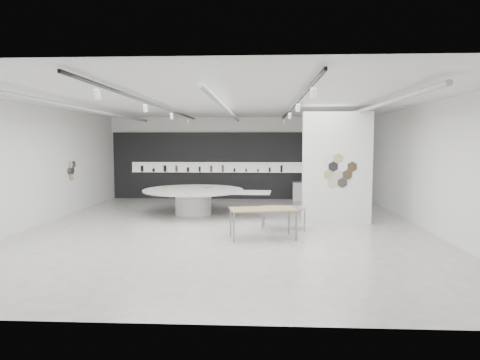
{
  "coord_description": "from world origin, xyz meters",
  "views": [
    {
      "loc": [
        1.06,
        -12.92,
        2.62
      ],
      "look_at": [
        0.35,
        1.2,
        1.38
      ],
      "focal_mm": 32.0,
      "sensor_mm": 36.0,
      "label": 1
    }
  ],
  "objects_px": {
    "partition_column": "(337,168)",
    "display_island": "(195,198)",
    "sample_table_stone": "(284,209)",
    "sample_table_wood": "(263,211)",
    "kitchen_counter": "(309,191)"
  },
  "relations": [
    {
      "from": "display_island",
      "to": "sample_table_wood",
      "type": "height_order",
      "value": "display_island"
    },
    {
      "from": "partition_column",
      "to": "kitchen_counter",
      "type": "relative_size",
      "value": 2.4
    },
    {
      "from": "display_island",
      "to": "kitchen_counter",
      "type": "distance_m",
      "value": 6.11
    },
    {
      "from": "kitchen_counter",
      "to": "sample_table_wood",
      "type": "bearing_deg",
      "value": -103.82
    },
    {
      "from": "partition_column",
      "to": "display_island",
      "type": "height_order",
      "value": "partition_column"
    },
    {
      "from": "partition_column",
      "to": "display_island",
      "type": "xyz_separation_m",
      "value": [
        -4.84,
        1.45,
        -1.19
      ]
    },
    {
      "from": "sample_table_wood",
      "to": "sample_table_stone",
      "type": "bearing_deg",
      "value": 63.39
    },
    {
      "from": "partition_column",
      "to": "display_island",
      "type": "bearing_deg",
      "value": 163.35
    },
    {
      "from": "partition_column",
      "to": "sample_table_stone",
      "type": "xyz_separation_m",
      "value": [
        -1.76,
        -1.08,
        -1.18
      ]
    },
    {
      "from": "partition_column",
      "to": "sample_table_wood",
      "type": "height_order",
      "value": "partition_column"
    },
    {
      "from": "partition_column",
      "to": "sample_table_wood",
      "type": "xyz_separation_m",
      "value": [
        -2.4,
        -2.36,
        -1.03
      ]
    },
    {
      "from": "sample_table_wood",
      "to": "sample_table_stone",
      "type": "xyz_separation_m",
      "value": [
        0.64,
        1.29,
        -0.14
      ]
    },
    {
      "from": "sample_table_wood",
      "to": "sample_table_stone",
      "type": "relative_size",
      "value": 1.37
    },
    {
      "from": "partition_column",
      "to": "sample_table_stone",
      "type": "bearing_deg",
      "value": -148.52
    },
    {
      "from": "partition_column",
      "to": "kitchen_counter",
      "type": "bearing_deg",
      "value": 92.85
    }
  ]
}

